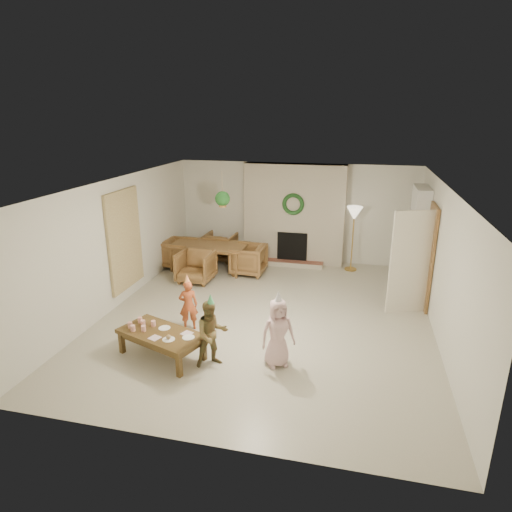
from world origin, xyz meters
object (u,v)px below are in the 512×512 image
(dining_chair_left, at_px, (179,253))
(child_pink, at_px, (278,333))
(child_red, at_px, (188,305))
(dining_chair_far, at_px, (220,247))
(child_plaid, at_px, (212,334))
(dining_table, at_px, (209,257))
(dining_chair_right, at_px, (248,259))
(coffee_table_top, at_px, (161,334))
(dining_chair_near, at_px, (196,267))

(dining_chair_left, relative_size, child_pink, 0.73)
(child_red, bearing_deg, dining_chair_far, -103.64)
(dining_chair_far, xyz_separation_m, child_plaid, (1.42, -4.84, 0.17))
(dining_chair_left, distance_m, child_plaid, 4.66)
(dining_table, bearing_deg, dining_chair_far, 90.00)
(dining_table, bearing_deg, dining_chair_right, -0.00)
(dining_table, xyz_separation_m, coffee_table_top, (0.60, -3.99, 0.07))
(dining_chair_far, bearing_deg, dining_table, 90.00)
(dining_table, height_order, coffee_table_top, dining_table)
(dining_table, distance_m, dining_chair_right, 1.01)
(child_plaid, bearing_deg, dining_chair_left, 85.06)
(dining_chair_left, bearing_deg, child_plaid, -148.63)
(dining_chair_left, xyz_separation_m, child_pink, (3.22, -3.84, 0.18))
(dining_chair_left, relative_size, coffee_table_top, 0.57)
(dining_chair_right, height_order, child_pink, child_pink)
(dining_chair_right, xyz_separation_m, child_plaid, (0.45, -4.00, 0.17))
(dining_chair_left, height_order, child_red, child_red)
(dining_chair_right, height_order, coffee_table_top, dining_chair_right)
(child_red, bearing_deg, child_plaid, 104.20)
(dining_table, bearing_deg, coffee_table_top, -79.03)
(dining_chair_left, xyz_separation_m, child_red, (1.47, -3.05, 0.10))
(dining_chair_far, height_order, dining_chair_left, same)
(dining_chair_right, relative_size, child_pink, 0.73)
(dining_chair_far, height_order, child_red, child_red)
(dining_chair_far, distance_m, child_pink, 5.19)
(dining_table, bearing_deg, dining_chair_near, -90.00)
(dining_chair_left, bearing_deg, dining_table, -90.00)
(dining_table, relative_size, child_plaid, 1.74)
(dining_chair_left, bearing_deg, dining_chair_near, -135.00)
(dining_chair_right, bearing_deg, child_plaid, 8.78)
(dining_chair_right, xyz_separation_m, child_pink, (1.41, -3.76, 0.18))
(child_red, relative_size, child_plaid, 0.87)
(child_pink, bearing_deg, coffee_table_top, 156.36)
(coffee_table_top, bearing_deg, child_pink, 25.86)
(dining_chair_near, distance_m, child_plaid, 3.57)
(dining_chair_near, height_order, dining_chair_far, same)
(coffee_table_top, bearing_deg, dining_chair_left, 129.33)
(dining_table, height_order, child_red, child_red)
(dining_chair_right, bearing_deg, dining_chair_far, -128.66)
(dining_chair_near, bearing_deg, dining_chair_far, 90.00)
(child_plaid, height_order, child_pink, child_pink)
(dining_table, xyz_separation_m, child_red, (0.67, -3.01, 0.13))
(dining_chair_far, bearing_deg, dining_chair_left, 45.00)
(dining_chair_far, relative_size, child_red, 0.86)
(dining_table, height_order, dining_chair_left, dining_chair_left)
(dining_chair_near, xyz_separation_m, child_plaid, (1.49, -3.24, 0.17))
(dining_chair_left, height_order, child_pink, child_pink)
(child_pink, bearing_deg, child_red, 126.17)
(child_plaid, bearing_deg, dining_chair_near, 80.74)
(dining_chair_far, height_order, coffee_table_top, dining_chair_far)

